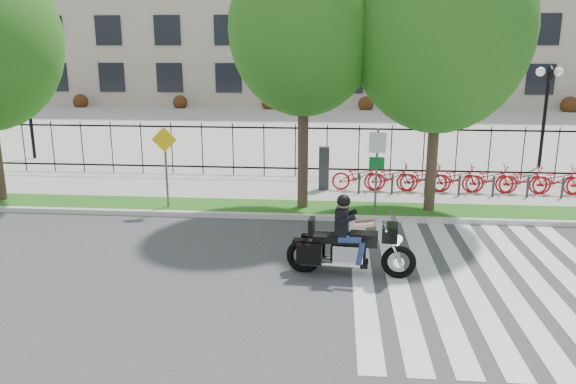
{
  "coord_description": "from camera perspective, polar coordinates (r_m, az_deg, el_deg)",
  "views": [
    {
      "loc": [
        1.57,
        -11.77,
        4.94
      ],
      "look_at": [
        0.27,
        3.0,
        1.11
      ],
      "focal_mm": 35.0,
      "sensor_mm": 36.0,
      "label": 1
    }
  ],
  "objects": [
    {
      "name": "lamp_post_left",
      "position": [
        27.43,
        -25.0,
        9.52
      ],
      "size": [
        1.06,
        0.7,
        4.25
      ],
      "color": "black",
      "rests_on": "ground"
    },
    {
      "name": "grass_verge",
      "position": [
        17.48,
        -0.32,
        -1.68
      ],
      "size": [
        60.0,
        1.5,
        0.15
      ],
      "primitive_type": "cube",
      "color": "#205615",
      "rests_on": "ground"
    },
    {
      "name": "curb",
      "position": [
        16.67,
        -0.59,
        -2.49
      ],
      "size": [
        60.0,
        0.2,
        0.15
      ],
      "primitive_type": "cube",
      "color": "#BBBAB0",
      "rests_on": "ground"
    },
    {
      "name": "sign_pole_warning",
      "position": [
        17.45,
        -12.36,
        3.58
      ],
      "size": [
        0.78,
        0.09,
        2.49
      ],
      "color": "#59595B",
      "rests_on": "grass_verge"
    },
    {
      "name": "street_tree_2",
      "position": [
        16.97,
        15.23,
        15.8
      ],
      "size": [
        5.17,
        5.17,
        8.31
      ],
      "color": "#37271E",
      "rests_on": "grass_verge"
    },
    {
      "name": "crosswalk_stripes",
      "position": [
        13.17,
        19.15,
        -8.37
      ],
      "size": [
        5.7,
        8.0,
        0.01
      ],
      "primitive_type": null,
      "color": "silver",
      "rests_on": "ground"
    },
    {
      "name": "bike_share_station",
      "position": [
        19.98,
        18.09,
        1.31
      ],
      "size": [
        9.99,
        0.86,
        1.5
      ],
      "color": "#2D2D33",
      "rests_on": "sidewalk"
    },
    {
      "name": "lamp_post_right",
      "position": [
        25.28,
        24.85,
        9.23
      ],
      "size": [
        1.06,
        0.7,
        4.25
      ],
      "color": "black",
      "rests_on": "ground"
    },
    {
      "name": "motorcycle_rider",
      "position": [
        12.52,
        6.3,
        -5.21
      ],
      "size": [
        2.89,
        0.92,
        2.23
      ],
      "color": "black",
      "rests_on": "ground"
    },
    {
      "name": "plaza",
      "position": [
        37.13,
        2.59,
        6.89
      ],
      "size": [
        80.0,
        34.0,
        0.1
      ],
      "primitive_type": "cube",
      "color": "#A5A39B",
      "rests_on": "ground"
    },
    {
      "name": "street_tree_1",
      "position": [
        16.76,
        1.61,
        16.18
      ],
      "size": [
        4.35,
        4.35,
        7.81
      ],
      "color": "#37271E",
      "rests_on": "grass_verge"
    },
    {
      "name": "ground",
      "position": [
        12.86,
        -2.39,
        -8.12
      ],
      "size": [
        120.0,
        120.0,
        0.0
      ],
      "primitive_type": "plane",
      "color": "#373739",
      "rests_on": "ground"
    },
    {
      "name": "sidewalk",
      "position": [
        19.89,
        0.36,
        0.32
      ],
      "size": [
        60.0,
        3.5,
        0.15
      ],
      "primitive_type": "cube",
      "color": "#A5A39B",
      "rests_on": "ground"
    },
    {
      "name": "iron_fence",
      "position": [
        21.37,
        0.75,
        4.26
      ],
      "size": [
        30.0,
        0.06,
        2.0
      ],
      "primitive_type": null,
      "color": "black",
      "rests_on": "sidewalk"
    },
    {
      "name": "sign_pole_regulatory",
      "position": [
        16.7,
        9.02,
        3.25
      ],
      "size": [
        0.5,
        0.09,
        2.5
      ],
      "color": "#59595B",
      "rests_on": "grass_verge"
    }
  ]
}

